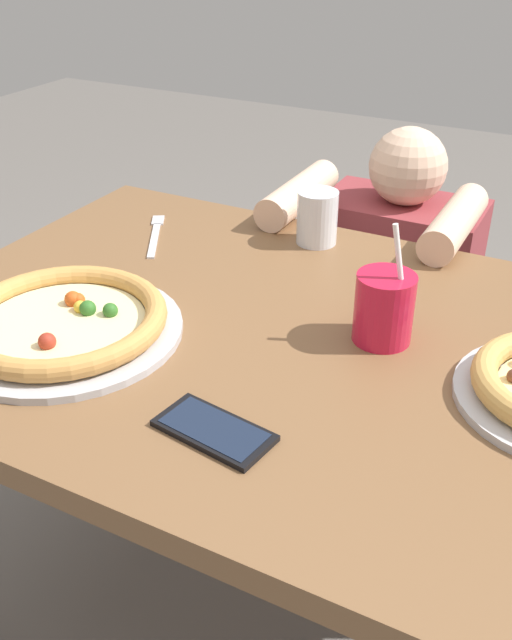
# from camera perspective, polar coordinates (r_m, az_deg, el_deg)

# --- Properties ---
(dining_table) EXTENTS (1.28, 0.84, 0.75)m
(dining_table) POSITION_cam_1_polar(r_m,az_deg,el_deg) (1.16, 3.33, -6.05)
(dining_table) COLOR brown
(dining_table) RESTS_ON ground
(pizza_near) EXTENTS (0.36, 0.36, 0.05)m
(pizza_near) POSITION_cam_1_polar(r_m,az_deg,el_deg) (1.13, -15.09, -0.17)
(pizza_near) COLOR #B7B7BC
(pizza_near) RESTS_ON dining_table
(drink_cup_colored) EXTENTS (0.09, 0.09, 0.19)m
(drink_cup_colored) POSITION_cam_1_polar(r_m,az_deg,el_deg) (1.08, 10.15, 0.96)
(drink_cup_colored) COLOR red
(drink_cup_colored) RESTS_ON dining_table
(water_cup_clear) EXTENTS (0.08, 0.08, 0.10)m
(water_cup_clear) POSITION_cam_1_polar(r_m,az_deg,el_deg) (1.38, 4.91, 8.19)
(water_cup_clear) COLOR silver
(water_cup_clear) RESTS_ON dining_table
(fork) EXTENTS (0.12, 0.18, 0.00)m
(fork) POSITION_cam_1_polar(r_m,az_deg,el_deg) (1.45, -8.01, 6.81)
(fork) COLOR silver
(fork) RESTS_ON dining_table
(cell_phone) EXTENTS (0.16, 0.10, 0.01)m
(cell_phone) POSITION_cam_1_polar(r_m,az_deg,el_deg) (0.91, -3.39, -8.74)
(cell_phone) COLOR black
(cell_phone) RESTS_ON dining_table
(diner_seated) EXTENTS (0.40, 0.52, 0.89)m
(diner_seated) POSITION_cam_1_polar(r_m,az_deg,el_deg) (1.84, 10.61, 0.06)
(diner_seated) COLOR #333847
(diner_seated) RESTS_ON ground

